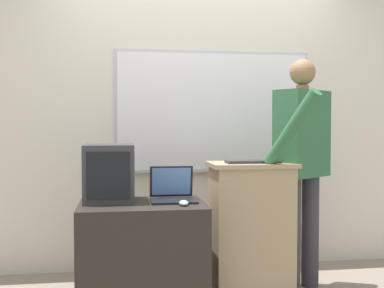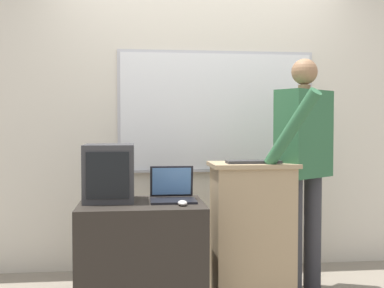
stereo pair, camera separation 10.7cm
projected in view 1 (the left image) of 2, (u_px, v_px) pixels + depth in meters
back_wall at (197, 112)px, 4.17m from camera, size 6.40×0.17×2.69m
lectern_podium at (251, 228)px, 3.48m from camera, size 0.60×0.42×0.96m
side_desk at (142, 256)px, 3.21m from camera, size 0.83×0.61×0.71m
person_presenter at (302, 157)px, 3.55m from camera, size 0.60×0.74×1.71m
laptop at (172, 192)px, 3.29m from camera, size 0.31×0.29×0.23m
wireless_keyboard at (253, 162)px, 3.41m from camera, size 0.38×0.14×0.02m
computer_mouse_by_laptop at (184, 203)px, 3.08m from camera, size 0.06×0.10×0.03m
crt_monitor at (109, 173)px, 3.25m from camera, size 0.33×0.37×0.39m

